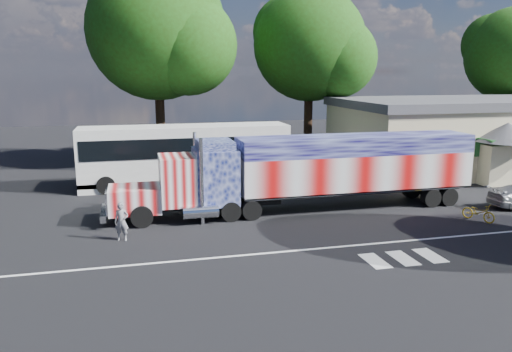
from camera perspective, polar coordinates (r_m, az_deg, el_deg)
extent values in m
plane|color=black|center=(23.27, 1.78, -6.07)|extent=(100.00, 100.00, 0.00)
cube|color=silver|center=(20.55, 4.06, -8.54)|extent=(30.00, 0.15, 0.01)
cube|color=silver|center=(20.03, 13.43, -9.41)|extent=(0.70, 1.60, 0.01)
cube|color=silver|center=(20.59, 16.44, -8.99)|extent=(0.70, 1.60, 0.01)
cube|color=silver|center=(21.19, 19.28, -8.56)|extent=(0.70, 1.60, 0.01)
cube|color=black|center=(25.07, -6.73, -3.25)|extent=(8.46, 0.94, 0.28)
cube|color=#D17E80|center=(24.78, -13.68, -2.57)|extent=(2.44, 2.07, 1.22)
cube|color=silver|center=(24.82, -16.61, -2.71)|extent=(0.11, 1.79, 1.09)
cube|color=silver|center=(24.98, -16.96, -4.09)|extent=(0.28, 2.35, 0.34)
cube|color=#D17E80|center=(24.67, -8.97, -0.42)|extent=(1.69, 2.35, 2.35)
cube|color=black|center=(24.53, -10.86, 0.45)|extent=(0.06, 1.97, 0.85)
cube|color=#4B548D|center=(24.87, -4.66, 0.01)|extent=(2.07, 2.35, 2.73)
cube|color=#4B548D|center=(24.60, -4.72, 3.55)|extent=(1.69, 2.26, 0.47)
cylinder|color=silver|center=(25.96, -6.95, 0.46)|extent=(0.19, 0.19, 4.14)
cylinder|color=silver|center=(23.55, -6.21, -0.69)|extent=(0.19, 0.19, 4.14)
cylinder|color=silver|center=(26.25, -7.07, -2.67)|extent=(1.69, 0.62, 0.62)
cylinder|color=silver|center=(23.91, -6.36, -4.11)|extent=(1.69, 0.62, 0.62)
cylinder|color=black|center=(23.94, -12.91, -4.55)|extent=(1.03, 0.33, 1.03)
cylinder|color=black|center=(25.94, -13.01, -3.29)|extent=(1.03, 0.33, 1.03)
cylinder|color=black|center=(24.40, -2.92, -4.02)|extent=(0.98, 0.52, 0.98)
cylinder|color=black|center=(26.27, -3.74, -2.87)|extent=(0.98, 0.52, 0.98)
cylinder|color=black|center=(24.61, -0.55, -3.87)|extent=(0.98, 0.52, 0.98)
cylinder|color=black|center=(26.46, -1.53, -2.74)|extent=(0.98, 0.52, 0.98)
cube|color=black|center=(27.32, 11.15, -1.62)|extent=(12.22, 1.03, 0.28)
cube|color=#D47676|center=(27.09, 11.24, 0.60)|extent=(12.60, 2.44, 1.88)
cube|color=#454787|center=(26.86, 11.36, 3.55)|extent=(12.60, 2.44, 0.94)
cube|color=silver|center=(27.29, 11.16, -1.34)|extent=(12.60, 2.44, 0.11)
cube|color=silver|center=(30.22, 22.20, 2.00)|extent=(0.04, 2.35, 2.73)
cylinder|color=black|center=(28.52, 19.35, -2.35)|extent=(0.98, 0.52, 0.98)
cylinder|color=black|center=(30.14, 17.31, -1.47)|extent=(0.98, 0.52, 0.98)
cylinder|color=black|center=(29.09, 21.05, -2.20)|extent=(0.98, 0.52, 0.98)
cylinder|color=black|center=(30.68, 18.97, -1.35)|extent=(0.98, 0.52, 0.98)
cube|color=silver|center=(32.06, -8.04, 2.32)|extent=(13.06, 2.83, 3.81)
cube|color=black|center=(31.95, -8.07, 3.57)|extent=(12.63, 2.90, 1.20)
cube|color=black|center=(32.32, -7.97, -0.16)|extent=(13.06, 2.83, 0.27)
cube|color=black|center=(32.06, -19.74, 2.03)|extent=(0.07, 2.50, 1.52)
cylinder|color=black|center=(30.88, -16.77, -1.02)|extent=(1.09, 0.33, 1.09)
cylinder|color=black|center=(33.53, -16.57, -0.01)|extent=(1.09, 0.33, 1.09)
cylinder|color=black|center=(31.49, -1.79, -0.27)|extent=(1.09, 0.33, 1.09)
cylinder|color=black|center=(34.10, -2.75, 0.67)|extent=(1.09, 0.33, 1.09)
cylinder|color=black|center=(31.70, -0.06, -0.18)|extent=(1.09, 0.33, 1.09)
cylinder|color=black|center=(34.30, -1.14, 0.74)|extent=(1.09, 0.33, 1.09)
cube|color=beige|center=(41.76, 24.84, 4.09)|extent=(22.00, 10.00, 4.60)
cube|color=#46464B|center=(41.53, 25.15, 7.64)|extent=(22.40, 10.40, 0.60)
cube|color=#1E5926|center=(33.02, 19.37, 2.90)|extent=(1.60, 0.08, 1.20)
cube|color=#1E5926|center=(35.36, 24.82, 3.03)|extent=(1.60, 0.08, 1.20)
cube|color=beige|center=(35.73, 26.48, 1.17)|extent=(3.00, 1.20, 2.60)
cube|color=#1E5926|center=(35.50, 26.72, 3.71)|extent=(3.40, 1.60, 0.25)
cone|color=#46464B|center=(35.45, 26.79, 4.51)|extent=(4.00, 4.00, 1.20)
imported|color=slate|center=(22.27, -15.12, -5.05)|extent=(0.68, 0.53, 1.68)
imported|color=gold|center=(26.69, 24.08, -3.79)|extent=(1.21, 1.74, 0.87)
cylinder|color=black|center=(52.44, 26.78, 6.56)|extent=(0.70, 0.70, 6.92)
sphere|color=#1C4911|center=(52.54, 25.41, 13.46)|extent=(5.53, 5.53, 5.53)
cylinder|color=black|center=(42.07, 5.99, 7.10)|extent=(0.70, 0.70, 7.42)
sphere|color=#1C4911|center=(41.98, 6.15, 14.69)|extent=(9.11, 9.11, 9.11)
sphere|color=#1C4911|center=(41.33, 9.22, 13.18)|extent=(6.38, 6.38, 6.38)
sphere|color=#1C4911|center=(42.90, 3.75, 16.09)|extent=(5.92, 5.92, 5.92)
cylinder|color=black|center=(39.20, -10.90, 7.13)|extent=(0.70, 0.70, 8.13)
sphere|color=#1C4911|center=(39.19, -11.26, 16.04)|extent=(10.33, 10.33, 10.33)
sphere|color=#1C4911|center=(37.75, -7.83, 14.56)|extent=(7.23, 7.23, 7.23)
sphere|color=#1C4911|center=(40.79, -13.72, 17.40)|extent=(6.71, 6.71, 6.71)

